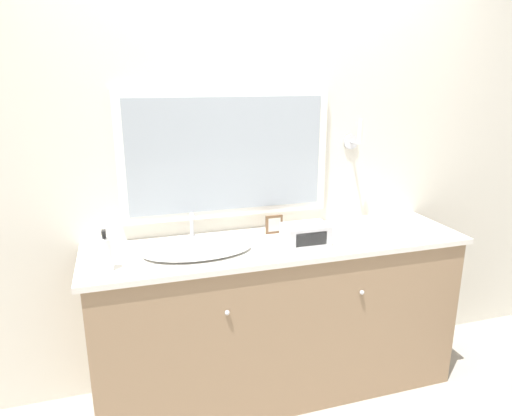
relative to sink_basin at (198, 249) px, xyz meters
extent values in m
cube|color=silver|center=(0.45, 0.32, 0.34)|extent=(8.00, 0.06, 2.55)
cube|color=white|center=(0.22, 0.27, 0.43)|extent=(1.17, 0.04, 0.70)
cube|color=#9EA8B2|center=(0.22, 0.25, 0.43)|extent=(1.08, 0.01, 0.61)
cylinder|color=silver|center=(0.98, 0.28, 0.46)|extent=(0.09, 0.01, 0.09)
cylinder|color=silver|center=(0.98, 0.23, 0.46)|extent=(0.02, 0.10, 0.02)
cylinder|color=white|center=(0.98, 0.18, 0.53)|extent=(0.02, 0.02, 0.14)
cube|color=#937556|center=(0.45, 0.02, -0.49)|extent=(1.99, 0.51, 0.89)
cube|color=silver|center=(0.45, 0.02, -0.03)|extent=(2.06, 0.54, 0.03)
sphere|color=silver|center=(0.09, -0.24, -0.24)|extent=(0.02, 0.02, 0.02)
sphere|color=silver|center=(0.81, -0.24, -0.24)|extent=(0.02, 0.02, 0.02)
ellipsoid|color=white|center=(0.00, -0.01, 0.00)|extent=(0.55, 0.30, 0.03)
cylinder|color=silver|center=(0.00, 0.16, 0.00)|extent=(0.06, 0.06, 0.03)
cylinder|color=silver|center=(0.00, 0.16, 0.07)|extent=(0.02, 0.02, 0.12)
cylinder|color=silver|center=(0.00, 0.13, 0.13)|extent=(0.02, 0.07, 0.02)
cylinder|color=white|center=(-0.07, 0.16, 0.01)|extent=(0.05, 0.02, 0.02)
cylinder|color=white|center=(0.08, 0.16, 0.01)|extent=(0.06, 0.02, 0.02)
cylinder|color=white|center=(-0.44, -0.10, 0.06)|extent=(0.06, 0.06, 0.15)
cylinder|color=black|center=(-0.44, -0.10, 0.15)|extent=(0.02, 0.02, 0.04)
cube|color=black|center=(-0.44, -0.11, 0.17)|extent=(0.02, 0.03, 0.01)
cube|color=#BCBCC1|center=(0.57, -0.05, 0.03)|extent=(0.24, 0.16, 0.11)
cube|color=black|center=(0.57, -0.12, 0.03)|extent=(0.17, 0.01, 0.07)
cube|color=brown|center=(0.46, 0.16, 0.03)|extent=(0.10, 0.01, 0.11)
cube|color=beige|center=(0.46, 0.15, 0.03)|extent=(0.07, 0.00, 0.08)
cube|color=white|center=(1.11, 0.16, 0.00)|extent=(0.16, 0.12, 0.03)
camera|label=1|loc=(-0.35, -2.14, 0.83)|focal=32.00mm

